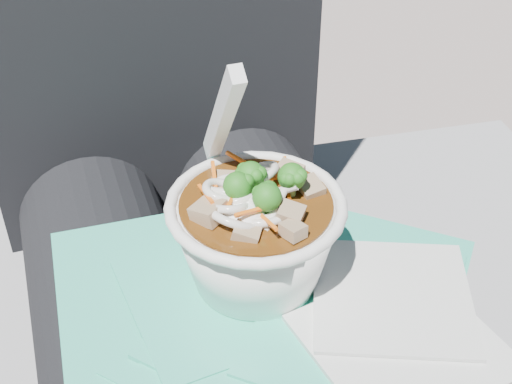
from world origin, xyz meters
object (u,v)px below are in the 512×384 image
object	(u,v)px
lap	(229,357)
plastic_bag	(263,309)
person_body	(199,261)
udon_bowl	(255,228)

from	to	relation	value
lap	plastic_bag	xyz separation A→B (m)	(0.02, -0.03, 0.08)
lap	person_body	size ratio (longest dim) A/B	0.49
lap	udon_bowl	bearing A→B (deg)	6.17
udon_bowl	plastic_bag	bearing A→B (deg)	-96.31
lap	person_body	xyz separation A→B (m)	(-0.00, 0.09, 0.03)
plastic_bag	lap	bearing A→B (deg)	128.09
lap	plastic_bag	bearing A→B (deg)	-51.91
person_body	udon_bowl	size ratio (longest dim) A/B	5.29
lap	person_body	bearing A→B (deg)	90.00
lap	udon_bowl	distance (m)	0.14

